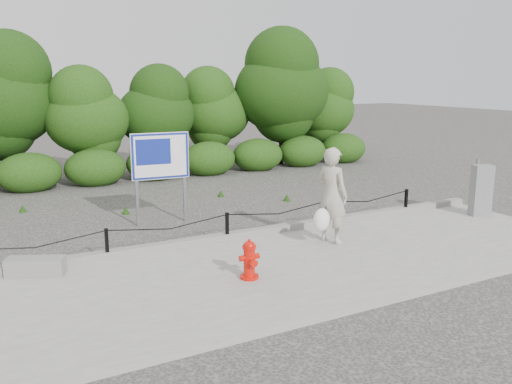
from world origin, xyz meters
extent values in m
plane|color=#2D2B28|center=(0.00, 0.00, 0.00)|extent=(90.00, 90.00, 0.00)
cube|color=gray|center=(0.00, -2.00, 0.04)|extent=(14.00, 4.00, 0.08)
cube|color=slate|center=(0.00, 0.05, 0.15)|extent=(14.00, 0.22, 0.14)
cube|color=black|center=(-2.50, 0.00, 0.38)|extent=(0.06, 0.06, 0.60)
cube|color=black|center=(0.00, 0.00, 0.38)|extent=(0.06, 0.06, 0.60)
cube|color=black|center=(2.50, 0.00, 0.38)|extent=(0.06, 0.06, 0.60)
cube|color=black|center=(5.00, 0.00, 0.38)|extent=(0.06, 0.06, 0.60)
cylinder|color=black|center=(-3.75, 0.00, 0.60)|extent=(2.50, 0.02, 0.02)
cylinder|color=black|center=(-1.25, 0.00, 0.60)|extent=(2.50, 0.02, 0.02)
cylinder|color=black|center=(1.25, 0.00, 0.60)|extent=(2.50, 0.02, 0.02)
cylinder|color=black|center=(3.75, 0.00, 0.60)|extent=(2.50, 0.02, 0.02)
cylinder|color=black|center=(-3.50, 9.40, 1.20)|extent=(0.18, 0.18, 2.39)
ellipsoid|color=#285213|center=(-3.50, 9.40, 2.87)|extent=(3.54, 3.06, 3.83)
cylinder|color=black|center=(-1.00, 8.60, 0.93)|extent=(0.18, 0.18, 1.86)
ellipsoid|color=#285213|center=(-1.00, 8.60, 2.23)|extent=(2.76, 2.38, 2.98)
cylinder|color=black|center=(1.50, 9.00, 0.95)|extent=(0.18, 0.18, 1.90)
ellipsoid|color=#285213|center=(1.50, 9.00, 2.28)|extent=(2.81, 2.43, 3.03)
cylinder|color=black|center=(4.00, 9.40, 0.93)|extent=(0.18, 0.18, 1.87)
ellipsoid|color=#285213|center=(4.00, 9.40, 2.24)|extent=(2.76, 2.39, 2.99)
cylinder|color=black|center=(6.50, 8.60, 1.30)|extent=(0.18, 0.18, 2.60)
ellipsoid|color=#285213|center=(6.50, 8.60, 3.12)|extent=(3.85, 3.33, 4.16)
cylinder|color=black|center=(8.80, 9.00, 0.93)|extent=(0.18, 0.18, 1.86)
ellipsoid|color=#285213|center=(8.80, 9.00, 2.23)|extent=(2.75, 2.38, 2.98)
cylinder|color=red|center=(-0.61, -2.15, 0.11)|extent=(0.33, 0.33, 0.05)
cylinder|color=red|center=(-0.61, -2.15, 0.38)|extent=(0.20, 0.20, 0.48)
cylinder|color=red|center=(-0.61, -2.15, 0.64)|extent=(0.24, 0.24, 0.04)
ellipsoid|color=red|center=(-0.61, -2.15, 0.66)|extent=(0.21, 0.21, 0.15)
cylinder|color=red|center=(-0.61, -2.15, 0.75)|extent=(0.06, 0.06, 0.04)
cylinder|color=red|center=(-0.75, -2.15, 0.46)|extent=(0.09, 0.10, 0.10)
cylinder|color=red|center=(-0.48, -2.16, 0.46)|extent=(0.09, 0.10, 0.10)
cylinder|color=red|center=(-0.62, -2.30, 0.40)|extent=(0.14, 0.11, 0.13)
cylinder|color=slate|center=(-0.64, -2.27, 0.33)|extent=(0.01, 0.05, 0.10)
imported|color=#ACA693|center=(1.86, -1.10, 1.07)|extent=(0.67, 0.83, 1.98)
ellipsoid|color=white|center=(1.51, -1.25, 0.63)|extent=(0.36, 0.28, 0.48)
cube|color=slate|center=(-3.79, -0.25, 0.24)|extent=(1.03, 0.72, 0.31)
cube|color=gray|center=(6.40, -1.09, 0.71)|extent=(0.54, 0.42, 1.26)
cube|color=slate|center=(6.40, -0.92, 0.78)|extent=(0.07, 0.07, 1.39)
cube|color=slate|center=(-1.24, 2.29, 1.09)|extent=(0.07, 0.07, 2.18)
cube|color=slate|center=(-0.10, 2.18, 1.09)|extent=(0.07, 0.07, 2.18)
cube|color=white|center=(-0.67, 2.19, 1.64)|extent=(1.36, 0.17, 1.09)
cube|color=navy|center=(-0.67, 2.16, 1.64)|extent=(1.33, 0.13, 1.06)
cube|color=navy|center=(-0.84, 2.17, 1.74)|extent=(0.82, 0.08, 0.60)
camera|label=1|loc=(-4.68, -9.88, 3.46)|focal=38.00mm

